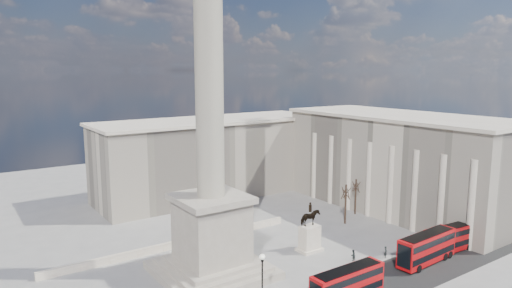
{
  "coord_description": "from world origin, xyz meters",
  "views": [
    {
      "loc": [
        -28.0,
        -45.8,
        26.94
      ],
      "look_at": [
        4.94,
        1.78,
        17.59
      ],
      "focal_mm": 32.0,
      "sensor_mm": 36.0,
      "label": 1
    }
  ],
  "objects": [
    {
      "name": "bare_tree_far",
      "position": [
        34.89,
        11.98,
        5.61
      ],
      "size": [
        1.74,
        1.74,
        7.12
      ],
      "rotation": [
        0.0,
        0.0,
        -0.3
      ],
      "color": "#332319",
      "rests_on": "ground"
    },
    {
      "name": "pedestrian_walking",
      "position": [
        23.25,
        -4.89,
        0.87
      ],
      "size": [
        0.76,
        0.68,
        1.74
      ],
      "primitive_type": "imported",
      "rotation": [
        0.0,
        0.0,
        0.55
      ],
      "color": "#202625",
      "rests_on": "ground"
    },
    {
      "name": "red_bus_c",
      "position": [
        26.55,
        -9.36,
        2.29
      ],
      "size": [
        10.86,
        3.04,
        4.36
      ],
      "rotation": [
        0.0,
        0.0,
        0.05
      ],
      "color": "#C0090D",
      "rests_on": "ground"
    },
    {
      "name": "victorian_lamp",
      "position": [
        -0.48,
        -7.26,
        4.15
      ],
      "size": [
        0.6,
        0.6,
        7.05
      ],
      "rotation": [
        0.0,
        0.0,
        -0.38
      ],
      "color": "black",
      "rests_on": "ground"
    },
    {
      "name": "balustrade_wall",
      "position": [
        0.0,
        16.0,
        0.55
      ],
      "size": [
        40.0,
        0.6,
        1.1
      ],
      "primitive_type": "cube",
      "color": "beige",
      "rests_on": "ground"
    },
    {
      "name": "bare_tree_near",
      "position": [
        39.79,
        0.46,
        6.44
      ],
      "size": [
        1.87,
        1.87,
        8.18
      ],
      "rotation": [
        0.0,
        0.0,
        -0.11
      ],
      "color": "#332319",
      "rests_on": "ground"
    },
    {
      "name": "pedestrian_standing",
      "position": [
        18.59,
        -2.89,
        0.82
      ],
      "size": [
        0.8,
        0.63,
        1.64
      ],
      "primitive_type": "imported",
      "rotation": [
        0.0,
        0.0,
        3.15
      ],
      "color": "#202625",
      "rests_on": "ground"
    },
    {
      "name": "bare_tree_mid",
      "position": [
        29.37,
        9.2,
        5.88
      ],
      "size": [
        1.97,
        1.97,
        7.46
      ],
      "rotation": [
        0.0,
        0.0,
        -0.14
      ],
      "color": "#332319",
      "rests_on": "ground"
    },
    {
      "name": "building_east",
      "position": [
        45.0,
        10.0,
        9.32
      ],
      "size": [
        19.0,
        46.0,
        18.6
      ],
      "color": "beige",
      "rests_on": "ground"
    },
    {
      "name": "ground",
      "position": [
        0.0,
        0.0,
        0.0
      ],
      "size": [
        180.0,
        180.0,
        0.0
      ],
      "primitive_type": "plane",
      "color": "gray",
      "rests_on": "ground"
    },
    {
      "name": "building_northeast",
      "position": [
        20.0,
        40.0,
        8.32
      ],
      "size": [
        51.0,
        17.0,
        16.6
      ],
      "color": "beige",
      "rests_on": "ground"
    },
    {
      "name": "red_bus_b",
      "position": [
        9.44,
        -10.69,
        2.14
      ],
      "size": [
        10.09,
        2.42,
        4.09
      ],
      "rotation": [
        0.0,
        0.0,
        0.0
      ],
      "color": "#C0090D",
      "rests_on": "ground"
    },
    {
      "name": "pedestrian_crossing",
      "position": [
        19.06,
        -6.5,
        0.75
      ],
      "size": [
        0.77,
        0.95,
        1.5
      ],
      "primitive_type": "imported",
      "rotation": [
        0.0,
        0.0,
        2.11
      ],
      "color": "#202625",
      "rests_on": "ground"
    },
    {
      "name": "red_bus_d",
      "position": [
        33.24,
        -8.93,
        2.1
      ],
      "size": [
        10.03,
        3.09,
        4.01
      ],
      "rotation": [
        0.0,
        0.0,
        -0.08
      ],
      "color": "#C0090D",
      "rests_on": "ground"
    },
    {
      "name": "equestrian_statue",
      "position": [
        15.88,
        3.39,
        2.6
      ],
      "size": [
        3.59,
        2.7,
        7.59
      ],
      "color": "beige",
      "rests_on": "ground"
    },
    {
      "name": "nelsons_column",
      "position": [
        0.0,
        5.0,
        12.92
      ],
      "size": [
        14.0,
        14.0,
        49.85
      ],
      "color": "#AEA391",
      "rests_on": "ground"
    }
  ]
}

